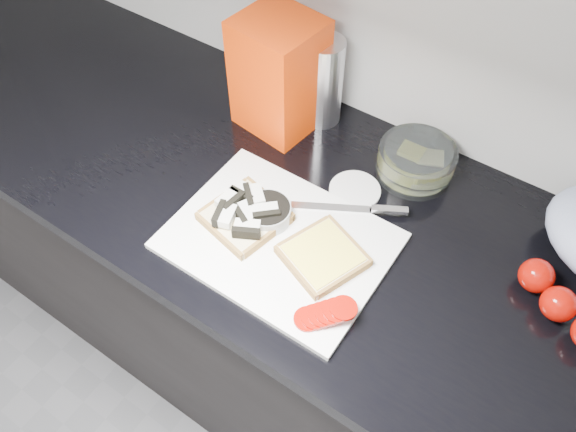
{
  "coord_description": "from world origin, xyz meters",
  "views": [
    {
      "loc": [
        0.21,
        0.6,
        1.76
      ],
      "look_at": [
        -0.15,
        1.12,
        0.95
      ],
      "focal_mm": 35.0,
      "sensor_mm": 36.0,
      "label": 1
    }
  ],
  "objects_px": {
    "glass_bowl": "(416,161)",
    "steel_canister": "(323,82)",
    "cutting_board": "(279,241)",
    "bread_bag": "(279,74)"
  },
  "relations": [
    {
      "from": "bread_bag",
      "to": "steel_canister",
      "type": "relative_size",
      "value": 1.26
    },
    {
      "from": "glass_bowl",
      "to": "bread_bag",
      "type": "relative_size",
      "value": 0.63
    },
    {
      "from": "glass_bowl",
      "to": "steel_canister",
      "type": "relative_size",
      "value": 0.79
    },
    {
      "from": "cutting_board",
      "to": "steel_canister",
      "type": "relative_size",
      "value": 2.01
    },
    {
      "from": "glass_bowl",
      "to": "steel_canister",
      "type": "bearing_deg",
      "value": 171.84
    },
    {
      "from": "glass_bowl",
      "to": "bread_bag",
      "type": "distance_m",
      "value": 0.33
    },
    {
      "from": "cutting_board",
      "to": "glass_bowl",
      "type": "xyz_separation_m",
      "value": [
        0.13,
        0.3,
        0.03
      ]
    },
    {
      "from": "bread_bag",
      "to": "steel_canister",
      "type": "xyz_separation_m",
      "value": [
        0.07,
        0.06,
        -0.03
      ]
    },
    {
      "from": "cutting_board",
      "to": "bread_bag",
      "type": "height_order",
      "value": "bread_bag"
    },
    {
      "from": "bread_bag",
      "to": "cutting_board",
      "type": "bearing_deg",
      "value": -48.26
    }
  ]
}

